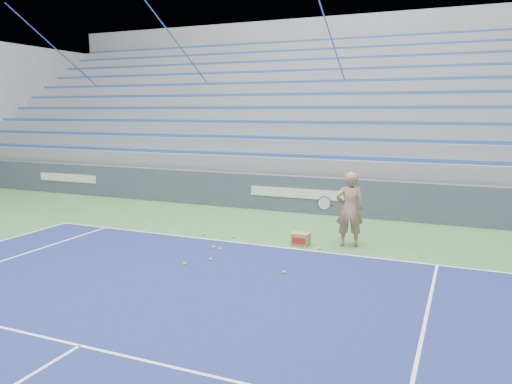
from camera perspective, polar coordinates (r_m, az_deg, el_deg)
sponsor_barrier at (r=15.13m, az=5.27°, el=-0.27°), size 30.00×0.32×1.10m
bleachers at (r=20.45m, az=10.27°, el=7.21°), size 31.00×9.15×7.30m
tennis_player at (r=11.45m, az=10.62°, el=-1.95°), size 0.96×0.90×1.71m
ball_box at (r=11.51m, az=5.13°, el=-5.39°), size 0.39×0.30×0.29m
tennis_ball_0 at (r=10.38m, az=-5.21°, el=-7.68°), size 0.07×0.07×0.07m
tennis_ball_1 at (r=10.16m, az=-8.15°, el=-8.11°), size 0.07×0.07×0.07m
tennis_ball_2 at (r=12.43m, az=-5.97°, el=-4.82°), size 0.07×0.07×0.07m
tennis_ball_3 at (r=11.28m, az=-4.88°, el=-6.29°), size 0.07×0.07×0.07m
tennis_ball_4 at (r=11.11m, az=-4.17°, el=-6.51°), size 0.07×0.07×0.07m
tennis_ball_5 at (r=11.26m, az=7.27°, el=-6.36°), size 0.07×0.07×0.07m
tennis_ball_6 at (r=12.15m, az=-2.55°, el=-5.11°), size 0.07×0.07×0.07m
tennis_ball_7 at (r=9.56m, az=3.23°, el=-9.16°), size 0.07×0.07×0.07m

